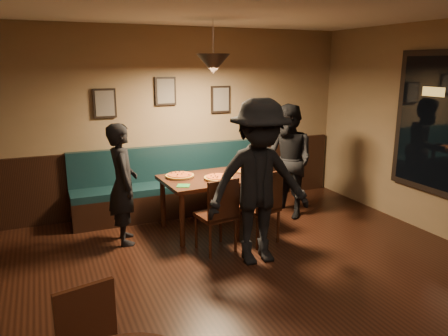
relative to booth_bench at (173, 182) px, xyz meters
The scene contains 22 objects.
floor 3.24m from the booth_bench, 90.00° to the right, with size 7.00×7.00×0.00m, color black.
wall_back 0.95m from the booth_bench, 90.00° to the left, with size 6.00×6.00×0.00m, color #8C704F.
wainscot 0.27m from the booth_bench, 90.00° to the left, with size 5.88×0.06×1.00m, color black.
booth_bench is the anchor object (origin of this frame).
picture_left 1.52m from the booth_bench, 163.30° to the left, with size 0.32×0.04×0.42m, color black.
picture_center 1.38m from the booth_bench, 90.00° to the left, with size 0.32×0.04×0.42m, color black.
picture_right 1.52m from the booth_bench, 16.70° to the left, with size 0.32×0.04×0.42m, color black.
pendant_lamp 1.96m from the booth_bench, 67.55° to the right, with size 0.44×0.44×0.25m, color black.
dining_table 0.90m from the booth_bench, 67.55° to the right, with size 1.40×0.90×0.75m, color black.
chair_near_left 1.50m from the booth_bench, 86.55° to the right, with size 0.42×0.42×0.94m, color #32160E, non-canonical shape.
chair_near_right 1.63m from the booth_bench, 64.90° to the right, with size 0.43×0.43×0.96m, color black, non-canonical shape.
diner_left 1.22m from the booth_bench, 138.18° to the right, with size 0.56×0.37×1.55m, color black.
diner_right 1.76m from the booth_bench, 26.24° to the right, with size 0.82×0.64×1.69m, color black.
diner_front 2.06m from the booth_bench, 77.59° to the right, with size 1.22×0.70×1.90m, color black.
pizza_a 0.72m from the booth_bench, 98.19° to the right, with size 0.39×0.39×0.04m, color orange.
pizza_b 1.06m from the booth_bench, 70.31° to the right, with size 0.39×0.39×0.04m, color #C67425.
pizza_c 1.11m from the booth_bench, 38.57° to the right, with size 0.35×0.35×0.04m, color orange.
soda_glass 1.55m from the booth_bench, 48.96° to the right, with size 0.06×0.06×0.14m, color black.
tabasco_bottle 1.34m from the booth_bench, 45.00° to the right, with size 0.03×0.03×0.12m, color #A51905.
napkin_a 0.65m from the booth_bench, 107.65° to the right, with size 0.16×0.16×0.01m, color #1B661D.
napkin_b 1.13m from the booth_bench, 99.53° to the right, with size 0.16×0.16×0.01m, color #217E2E.
cutlery_set 1.28m from the booth_bench, 75.21° to the right, with size 0.02×0.18×0.00m, color silver.
Camera 1 is at (-1.76, -2.87, 2.25)m, focal length 34.35 mm.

